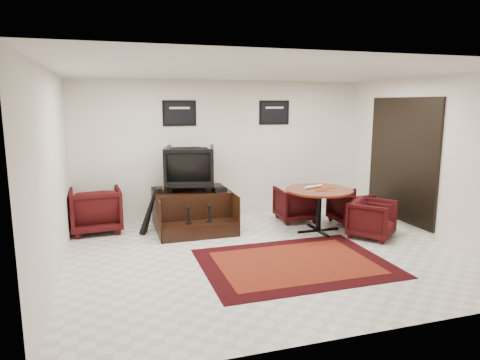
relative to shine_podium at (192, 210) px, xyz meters
name	(u,v)px	position (x,y,z in m)	size (l,w,h in m)	color
ground	(266,255)	(0.81, -1.83, -0.33)	(6.00, 6.00, 0.00)	white
room_shell	(289,140)	(1.22, -1.70, 1.45)	(6.02, 5.02, 2.81)	white
area_rug	(295,263)	(1.09, -2.29, -0.33)	(2.73, 2.05, 0.01)	black
shine_podium	(192,210)	(0.00, 0.00, 0.00)	(1.40, 1.44, 0.72)	black
shine_chair	(190,165)	(0.00, 0.14, 0.85)	(0.91, 0.85, 0.93)	black
shoes_pair	(163,190)	(-0.54, -0.02, 0.43)	(0.23, 0.27, 0.09)	black
polish_kit	(219,190)	(0.46, -0.29, 0.43)	(0.24, 0.17, 0.08)	black
umbrella_black	(149,210)	(-0.83, -0.21, 0.12)	(0.33, 0.13, 0.90)	black
umbrella_hooked	(150,210)	(-0.79, -0.06, 0.08)	(0.31, 0.11, 0.82)	black
armchair_side	(96,208)	(-1.74, 0.27, 0.12)	(0.88, 0.82, 0.91)	black
meeting_table	(319,194)	(2.18, -0.95, 0.37)	(1.22, 1.22, 0.80)	#4E170B
table_chair_back	(296,202)	(2.09, -0.13, 0.05)	(0.74, 0.69, 0.76)	black
table_chair_window	(351,206)	(3.04, -0.62, 0.02)	(0.68, 0.64, 0.70)	black
table_chair_corner	(372,217)	(2.91, -1.55, 0.03)	(0.71, 0.67, 0.73)	black
paper_roll	(313,187)	(2.12, -0.81, 0.49)	(0.05, 0.05, 0.42)	white
table_clutter	(324,189)	(2.26, -0.96, 0.47)	(0.56, 0.40, 0.01)	orange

